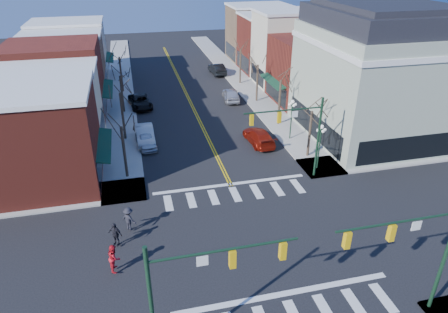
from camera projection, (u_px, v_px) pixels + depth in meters
ground at (259, 243)px, 26.85m from camera, size 160.00×160.00×0.00m
sidewalk_left at (122, 135)px, 42.27m from camera, size 3.50×70.00×0.15m
sidewalk_right at (278, 121)px, 45.89m from camera, size 3.50×70.00×0.15m
bldg_left_brick_a at (31, 140)px, 31.94m from camera, size 10.00×8.50×8.00m
bldg_left_stucco_a at (47, 110)px, 38.75m from camera, size 10.00×7.00×7.50m
bldg_left_brick_b at (56, 81)px, 45.42m from camera, size 10.00×9.00×8.50m
bldg_left_tan at (65, 66)px, 52.71m from camera, size 10.00×7.50×7.80m
bldg_left_stucco_b at (70, 52)px, 59.30m from camera, size 10.00×8.00×8.20m
bldg_right_brick_a at (314, 70)px, 50.45m from camera, size 10.00×8.50×8.00m
bldg_right_stucco at (292, 49)px, 56.68m from camera, size 10.00×7.00×10.00m
bldg_right_brick_b at (273, 44)px, 63.50m from camera, size 10.00×8.00×8.50m
bldg_right_tan at (258, 33)px, 70.29m from camera, size 10.00×8.00×9.00m
victorian_corner at (375, 73)px, 39.72m from camera, size 12.25×14.25×13.30m
traffic_mast_near_left at (194, 286)px, 17.15m from camera, size 6.60×0.28×7.20m
traffic_mast_near_right at (418, 246)px, 19.44m from camera, size 6.60×0.28×7.20m
traffic_mast_far_right at (298, 129)px, 32.22m from camera, size 6.60×0.28×7.20m
lamppost_corner at (320, 139)px, 34.52m from camera, size 0.36×0.36×4.33m
lamppost_midblock at (292, 113)px, 40.13m from camera, size 0.36×0.36×4.33m
tree_left_a at (124, 153)px, 33.51m from camera, size 0.24×0.24×4.76m
tree_left_b at (123, 117)px, 40.35m from camera, size 0.24×0.24×5.04m
tree_left_c at (122, 95)px, 47.37m from camera, size 0.24×0.24×4.55m
tree_left_d at (121, 75)px, 54.20m from camera, size 0.24×0.24×4.90m
tree_right_a at (310, 135)px, 37.02m from camera, size 0.24×0.24×4.62m
tree_right_b at (279, 103)px, 43.80m from camera, size 0.24×0.24×5.18m
tree_right_c at (257, 84)px, 50.79m from camera, size 0.24×0.24×4.83m
tree_right_d at (240, 67)px, 57.66m from camera, size 0.24×0.24×4.97m
car_left_near at (146, 140)px, 39.68m from camera, size 2.17×4.34×1.42m
car_left_mid at (145, 135)px, 40.56m from camera, size 1.82×4.99×1.63m
car_left_far at (140, 102)px, 49.70m from camera, size 3.08×5.55×1.47m
car_right_near at (259, 136)px, 40.39m from camera, size 2.40×5.26×1.49m
car_right_mid at (231, 94)px, 51.95m from camera, size 2.49×5.02×1.65m
car_right_far at (217, 69)px, 63.02m from camera, size 2.08×5.17×1.67m
pedestrian_red_b at (114, 257)px, 24.02m from camera, size 0.74×0.92×1.85m
pedestrian_dark_a at (115, 234)px, 26.12m from camera, size 1.06×0.90×1.70m
pedestrian_dark_b at (129, 219)px, 27.56m from camera, size 1.27×1.24×1.75m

